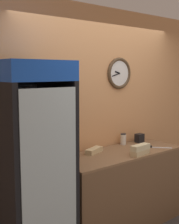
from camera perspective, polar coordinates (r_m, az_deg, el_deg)
The scene contains 9 objects.
wall_back at distance 3.99m, azimuth 1.97°, elevation -0.52°, with size 5.20×0.10×2.70m.
prep_counter at distance 3.96m, azimuth 5.55°, elevation -13.90°, with size 1.70×0.64×0.94m.
beverage_cooler at distance 3.04m, azimuth -11.37°, elevation -8.37°, with size 0.65×0.71×2.00m.
sandwich_stack_bottom at distance 3.70m, azimuth 9.26°, elevation -7.32°, with size 0.28×0.12×0.06m.
sandwich_stack_middle at distance 3.69m, azimuth 9.28°, elevation -6.39°, with size 0.27×0.11×0.06m.
sandwich_flat_left at distance 3.75m, azimuth 0.83°, elevation -7.06°, with size 0.29×0.18×0.06m.
chefs_knife at distance 4.10m, azimuth 11.66°, elevation -6.27°, with size 0.26×0.28×0.02m.
condiment_jar at distance 4.19m, azimuth 6.19°, elevation -4.94°, with size 0.08×0.08×0.15m.
napkin_dispenser at distance 4.35m, azimuth 9.12°, elevation -4.73°, with size 0.11×0.09×0.12m.
Camera 1 is at (-2.65, -1.70, 1.90)m, focal length 50.00 mm.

